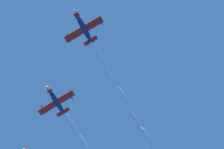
% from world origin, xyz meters
% --- Properties ---
extents(airplane_lead, '(8.75, 9.27, 3.70)m').
position_xyz_m(airplane_lead, '(5.62, -3.76, 84.56)').
color(airplane_lead, navy).
extents(airplane_left_wingman, '(8.75, 9.28, 3.56)m').
position_xyz_m(airplane_left_wingman, '(-11.82, -13.44, 83.94)').
color(airplane_left_wingman, navy).
extents(smoke_trail_lead, '(40.14, 15.02, 2.91)m').
position_xyz_m(smoke_trail_lead, '(-21.72, 5.50, 84.94)').
color(smoke_trail_lead, white).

